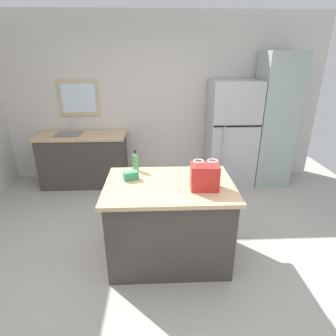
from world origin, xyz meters
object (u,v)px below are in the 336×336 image
(refrigerator, at_px, (231,134))
(bottle, at_px, (136,161))
(tall_cabinet, at_px, (274,121))
(kitchen_island, at_px, (169,221))
(shopping_bag, at_px, (205,177))
(small_box, at_px, (131,176))

(refrigerator, height_order, bottle, refrigerator)
(tall_cabinet, bearing_deg, bottle, -144.20)
(kitchen_island, relative_size, tall_cabinet, 0.60)
(refrigerator, distance_m, tall_cabinet, 0.73)
(kitchen_island, height_order, tall_cabinet, tall_cabinet)
(tall_cabinet, bearing_deg, kitchen_island, -133.27)
(tall_cabinet, height_order, shopping_bag, tall_cabinet)
(shopping_bag, bearing_deg, bottle, 144.66)
(kitchen_island, bearing_deg, tall_cabinet, 46.73)
(tall_cabinet, bearing_deg, small_box, -140.60)
(bottle, bearing_deg, kitchen_island, -45.65)
(kitchen_island, distance_m, small_box, 0.65)
(refrigerator, distance_m, shopping_bag, 2.25)
(kitchen_island, relative_size, bottle, 5.52)
(tall_cabinet, distance_m, bottle, 2.73)
(refrigerator, bearing_deg, tall_cabinet, 0.02)
(shopping_bag, height_order, small_box, shopping_bag)
(shopping_bag, bearing_deg, kitchen_island, 159.64)
(tall_cabinet, bearing_deg, shopping_bag, -125.92)
(refrigerator, bearing_deg, small_box, -129.97)
(shopping_bag, xyz_separation_m, bottle, (-0.70, 0.50, -0.02))
(refrigerator, distance_m, bottle, 2.20)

